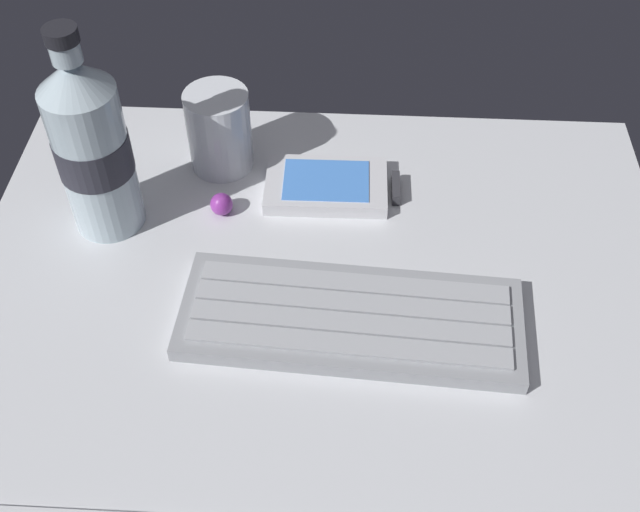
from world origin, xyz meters
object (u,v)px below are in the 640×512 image
object	(u,v)px
handheld_device	(333,186)
trackball_mouse	(221,204)
water_bottle	(92,147)
keyboard	(351,318)
juice_cup	(220,133)

from	to	relation	value
handheld_device	trackball_mouse	world-z (taller)	trackball_mouse
water_bottle	trackball_mouse	size ratio (longest dim) A/B	9.45
keyboard	trackball_mouse	bearing A→B (deg)	134.67
keyboard	juice_cup	world-z (taller)	juice_cup
keyboard	water_bottle	bearing A→B (deg)	153.86
juice_cup	trackball_mouse	distance (cm)	7.82
trackball_mouse	keyboard	bearing A→B (deg)	-45.33
handheld_device	trackball_mouse	size ratio (longest dim) A/B	5.85
water_bottle	handheld_device	bearing A→B (deg)	13.42
keyboard	handheld_device	size ratio (longest dim) A/B	2.30
handheld_device	juice_cup	size ratio (longest dim) A/B	1.51
juice_cup	water_bottle	world-z (taller)	water_bottle
trackball_mouse	water_bottle	bearing A→B (deg)	-172.03
water_bottle	trackball_mouse	xyz separation A→B (cm)	(10.55, 1.48, -7.91)
juice_cup	water_bottle	distance (cm)	13.95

